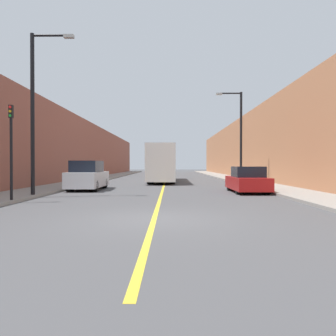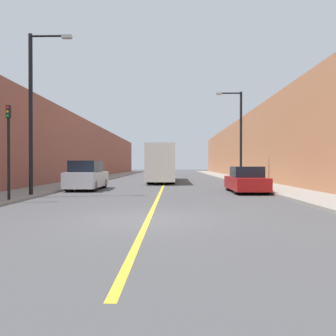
% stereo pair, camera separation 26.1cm
% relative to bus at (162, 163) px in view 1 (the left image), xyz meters
% --- Properties ---
extents(ground_plane, '(200.00, 200.00, 0.00)m').
position_rel_bus_xyz_m(ground_plane, '(0.29, -21.98, -1.80)').
color(ground_plane, '#474749').
extents(sidewalk_left, '(2.82, 72.00, 0.15)m').
position_rel_bus_xyz_m(sidewalk_left, '(-7.21, 8.02, -1.72)').
color(sidewalk_left, gray).
rests_on(sidewalk_left, ground).
extents(sidewalk_right, '(2.82, 72.00, 0.15)m').
position_rel_bus_xyz_m(sidewalk_right, '(7.79, 8.02, -1.72)').
color(sidewalk_right, gray).
rests_on(sidewalk_right, ground).
extents(building_row_left, '(4.00, 72.00, 6.67)m').
position_rel_bus_xyz_m(building_row_left, '(-10.62, 8.02, 1.54)').
color(building_row_left, brown).
rests_on(building_row_left, ground).
extents(building_row_right, '(4.00, 72.00, 7.31)m').
position_rel_bus_xyz_m(building_row_right, '(11.20, 8.02, 1.86)').
color(building_row_right, '#B2724C').
rests_on(building_row_right, ground).
extents(road_center_line, '(0.16, 72.00, 0.01)m').
position_rel_bus_xyz_m(road_center_line, '(0.29, 8.02, -1.79)').
color(road_center_line, gold).
rests_on(road_center_line, ground).
extents(bus, '(2.41, 12.78, 3.37)m').
position_rel_bus_xyz_m(bus, '(0.00, 0.00, 0.00)').
color(bus, silver).
rests_on(bus, ground).
extents(parked_suv_left, '(1.88, 4.61, 1.90)m').
position_rel_bus_xyz_m(parked_suv_left, '(-4.59, -10.59, -0.92)').
color(parked_suv_left, silver).
rests_on(parked_suv_left, ground).
extents(car_right_near, '(1.86, 4.35, 1.54)m').
position_rel_bus_xyz_m(car_right_near, '(5.35, -12.46, -1.10)').
color(car_right_near, maroon).
rests_on(car_right_near, ground).
extents(street_lamp_left, '(2.18, 0.24, 8.04)m').
position_rel_bus_xyz_m(street_lamp_left, '(-5.94, -15.52, 2.85)').
color(street_lamp_left, black).
rests_on(street_lamp_left, sidewalk_left).
extents(street_lamp_right, '(2.18, 0.24, 7.53)m').
position_rel_bus_xyz_m(street_lamp_right, '(6.51, -4.56, 2.59)').
color(street_lamp_right, black).
rests_on(street_lamp_right, sidewalk_right).
extents(traffic_light, '(0.16, 0.18, 4.04)m').
position_rel_bus_xyz_m(traffic_light, '(-6.00, -17.93, 0.55)').
color(traffic_light, black).
rests_on(traffic_light, sidewalk_left).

